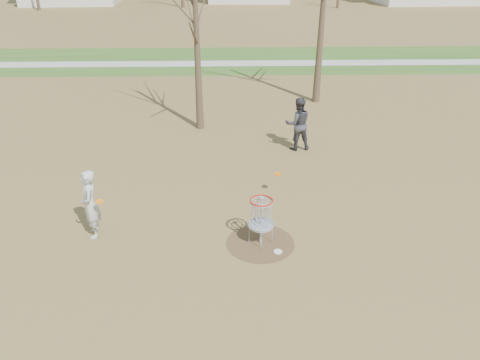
{
  "coord_description": "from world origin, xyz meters",
  "views": [
    {
      "loc": [
        -0.8,
        -10.13,
        7.1
      ],
      "look_at": [
        -0.5,
        1.5,
        1.1
      ],
      "focal_mm": 35.0,
      "sensor_mm": 36.0,
      "label": 1
    }
  ],
  "objects_px": {
    "disc_golf_basket": "(261,213)",
    "player_standing": "(90,204)",
    "player_throwing": "(298,124)",
    "disc_grounded": "(278,252)"
  },
  "relations": [
    {
      "from": "disc_golf_basket",
      "to": "player_standing",
      "type": "bearing_deg",
      "value": 173.41
    },
    {
      "from": "player_standing",
      "to": "player_throwing",
      "type": "bearing_deg",
      "value": 118.63
    },
    {
      "from": "player_standing",
      "to": "disc_golf_basket",
      "type": "height_order",
      "value": "player_standing"
    },
    {
      "from": "player_throwing",
      "to": "player_standing",
      "type": "bearing_deg",
      "value": 35.05
    },
    {
      "from": "disc_grounded",
      "to": "disc_golf_basket",
      "type": "bearing_deg",
      "value": 135.04
    },
    {
      "from": "disc_golf_basket",
      "to": "disc_grounded",
      "type": "bearing_deg",
      "value": -44.96
    },
    {
      "from": "player_throwing",
      "to": "disc_grounded",
      "type": "bearing_deg",
      "value": 71.03
    },
    {
      "from": "player_standing",
      "to": "disc_grounded",
      "type": "distance_m",
      "value": 5.04
    },
    {
      "from": "player_standing",
      "to": "disc_golf_basket",
      "type": "xyz_separation_m",
      "value": [
        4.44,
        -0.51,
        -0.03
      ]
    },
    {
      "from": "player_throwing",
      "to": "disc_golf_basket",
      "type": "bearing_deg",
      "value": 66.64
    }
  ]
}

